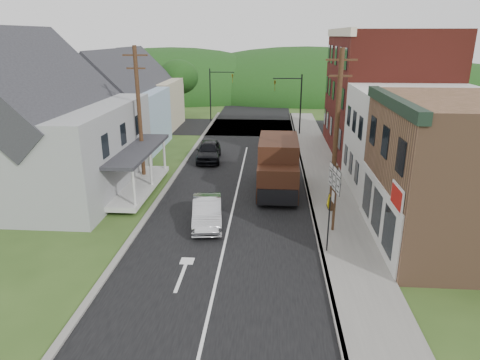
% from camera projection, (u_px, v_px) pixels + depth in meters
% --- Properties ---
extents(ground, '(120.00, 120.00, 0.00)m').
position_uv_depth(ground, '(226.00, 237.00, 21.43)').
color(ground, '#2D4719').
rests_on(ground, ground).
extents(road, '(9.00, 90.00, 0.02)m').
position_uv_depth(road, '(241.00, 175.00, 30.88)').
color(road, black).
rests_on(road, ground).
extents(cross_road, '(60.00, 9.00, 0.02)m').
position_uv_depth(cross_road, '(252.00, 127.00, 46.93)').
color(cross_road, black).
rests_on(cross_road, ground).
extents(sidewalk_right, '(2.80, 55.00, 0.15)m').
position_uv_depth(sidewalk_right, '(326.00, 185.00, 28.56)').
color(sidewalk_right, slate).
rests_on(sidewalk_right, ground).
extents(curb_right, '(0.20, 55.00, 0.15)m').
position_uv_depth(curb_right, '(306.00, 185.00, 28.65)').
color(curb_right, slate).
rests_on(curb_right, ground).
extents(curb_left, '(0.30, 55.00, 0.12)m').
position_uv_depth(curb_left, '(171.00, 182.00, 29.29)').
color(curb_left, slate).
rests_on(curb_left, ground).
extents(storefront_tan, '(8.00, 8.00, 7.00)m').
position_uv_depth(storefront_tan, '(471.00, 175.00, 19.53)').
color(storefront_tan, brown).
rests_on(storefront_tan, ground).
extents(storefront_white, '(8.00, 7.00, 6.50)m').
position_uv_depth(storefront_white, '(418.00, 142.00, 26.70)').
color(storefront_white, silver).
rests_on(storefront_white, ground).
extents(storefront_red, '(8.00, 12.00, 10.00)m').
position_uv_depth(storefront_red, '(384.00, 94.00, 35.11)').
color(storefront_red, maroon).
rests_on(storefront_red, ground).
extents(house_gray, '(10.20, 12.24, 8.35)m').
position_uv_depth(house_gray, '(44.00, 126.00, 26.56)').
color(house_gray, gray).
rests_on(house_gray, ground).
extents(house_blue, '(7.14, 8.16, 7.28)m').
position_uv_depth(house_blue, '(120.00, 107.00, 37.06)').
color(house_blue, '#9CBDD5').
rests_on(house_blue, ground).
extents(house_cream, '(7.14, 8.16, 7.28)m').
position_uv_depth(house_cream, '(144.00, 93.00, 45.59)').
color(house_cream, '#B7AE8D').
rests_on(house_cream, ground).
extents(utility_pole_right, '(1.60, 0.26, 9.00)m').
position_uv_depth(utility_pole_right, '(336.00, 132.00, 22.86)').
color(utility_pole_right, '#472D19').
rests_on(utility_pole_right, ground).
extents(utility_pole_left, '(1.60, 0.26, 9.00)m').
position_uv_depth(utility_pole_left, '(139.00, 115.00, 27.94)').
color(utility_pole_left, '#472D19').
rests_on(utility_pole_left, ground).
extents(traffic_signal_right, '(2.87, 0.20, 6.00)m').
position_uv_depth(traffic_signal_right, '(294.00, 98.00, 42.13)').
color(traffic_signal_right, black).
rests_on(traffic_signal_right, ground).
extents(traffic_signal_left, '(2.87, 0.20, 6.00)m').
position_uv_depth(traffic_signal_left, '(216.00, 88.00, 49.33)').
color(traffic_signal_left, black).
rests_on(traffic_signal_left, ground).
extents(tree_left_b, '(4.80, 4.80, 6.94)m').
position_uv_depth(tree_left_b, '(19.00, 101.00, 32.36)').
color(tree_left_b, '#382616').
rests_on(tree_left_b, ground).
extents(tree_left_c, '(5.80, 5.80, 8.41)m').
position_uv_depth(tree_left_c, '(45.00, 77.00, 39.72)').
color(tree_left_c, '#382616').
rests_on(tree_left_c, ground).
extents(tree_left_d, '(4.80, 4.80, 6.94)m').
position_uv_depth(tree_left_d, '(178.00, 77.00, 50.71)').
color(tree_left_d, '#382616').
rests_on(tree_left_d, ground).
extents(forested_ridge, '(90.00, 30.00, 16.00)m').
position_uv_depth(forested_ridge, '(259.00, 94.00, 73.38)').
color(forested_ridge, '#19330F').
rests_on(forested_ridge, ground).
extents(silver_sedan, '(2.06, 4.43, 1.41)m').
position_uv_depth(silver_sedan, '(207.00, 212.00, 22.59)').
color(silver_sedan, silver).
rests_on(silver_sedan, ground).
extents(dark_sedan, '(2.20, 4.72, 1.56)m').
position_uv_depth(dark_sedan, '(209.00, 151.00, 34.28)').
color(dark_sedan, black).
rests_on(dark_sedan, ground).
extents(delivery_van, '(2.60, 6.11, 3.40)m').
position_uv_depth(delivery_van, '(278.00, 166.00, 27.03)').
color(delivery_van, '#32180D').
rests_on(delivery_van, ground).
extents(route_sign_cluster, '(0.33, 1.95, 3.43)m').
position_uv_depth(route_sign_cluster, '(335.00, 189.00, 21.11)').
color(route_sign_cluster, '#472D19').
rests_on(route_sign_cluster, sidewalk_right).
extents(warning_sign, '(0.30, 0.73, 2.82)m').
position_uv_depth(warning_sign, '(329.00, 215.00, 19.17)').
color(warning_sign, black).
rests_on(warning_sign, sidewalk_right).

